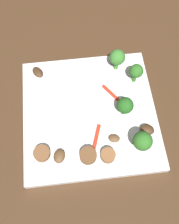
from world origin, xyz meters
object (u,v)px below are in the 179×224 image
object	(u,v)px
mushroom_2	(147,129)
plate	(90,114)
fork	(64,96)
sausage_slice_1	(108,155)
broccoli_floret_1	(125,106)
broccoli_floret_2	(136,71)
pepper_strip_1	(96,138)
sausage_slice_0	(42,153)
mushroom_0	(59,156)
mushroom_3	(114,138)
sausage_slice_3	(88,156)
pepper_strip_2	(112,94)
broccoli_floret_0	(143,141)
broccoli_floret_3	(117,58)
mushroom_1	(38,72)

from	to	relation	value
mushroom_2	plate	bearing A→B (deg)	63.45
fork	sausage_slice_1	size ratio (longest dim) A/B	6.14
fork	broccoli_floret_1	distance (m)	0.13
broccoli_floret_2	pepper_strip_1	bearing A→B (deg)	141.30
mushroom_2	sausage_slice_0	bearing A→B (deg)	96.67
sausage_slice_0	pepper_strip_1	distance (m)	0.11
mushroom_2	mushroom_0	bearing A→B (deg)	100.77
mushroom_0	mushroom_3	xyz separation A→B (m)	(0.02, -0.11, -0.00)
mushroom_0	sausage_slice_3	bearing A→B (deg)	-95.77
pepper_strip_2	mushroom_2	bearing A→B (deg)	-147.84
broccoli_floret_0	plate	bearing A→B (deg)	45.42
sausage_slice_0	fork	bearing A→B (deg)	-22.86
fork	broccoli_floret_3	world-z (taller)	broccoli_floret_3
broccoli_floret_1	sausage_slice_1	distance (m)	0.10
mushroom_0	pepper_strip_2	distance (m)	0.17
broccoli_floret_3	mushroom_3	distance (m)	0.17
plate	sausage_slice_0	world-z (taller)	sausage_slice_0
mushroom_0	pepper_strip_2	world-z (taller)	mushroom_0
broccoli_floret_0	mushroom_3	bearing A→B (deg)	64.31
broccoli_floret_3	sausage_slice_1	xyz separation A→B (m)	(-0.19, 0.05, -0.03)
fork	mushroom_1	size ratio (longest dim) A/B	5.71
broccoli_floret_0	mushroom_3	world-z (taller)	broccoli_floret_0
plate	pepper_strip_1	world-z (taller)	pepper_strip_1
broccoli_floret_0	broccoli_floret_1	world-z (taller)	broccoli_floret_0
plate	fork	size ratio (longest dim) A/B	1.57
mushroom_0	mushroom_1	distance (m)	0.19
plate	mushroom_3	size ratio (longest dim) A/B	12.10
fork	sausage_slice_3	world-z (taller)	sausage_slice_3
mushroom_1	mushroom_2	world-z (taller)	mushroom_2
plate	sausage_slice_1	xyz separation A→B (m)	(-0.10, -0.02, 0.02)
broccoli_floret_1	mushroom_0	xyz separation A→B (m)	(-0.08, 0.13, -0.02)
broccoli_floret_0	sausage_slice_0	bearing A→B (deg)	87.77
plate	pepper_strip_1	bearing A→B (deg)	-173.17
mushroom_2	broccoli_floret_2	bearing A→B (deg)	1.69
fork	pepper_strip_2	size ratio (longest dim) A/B	3.14
plate	mushroom_2	xyz separation A→B (m)	(-0.05, -0.11, 0.02)
sausage_slice_3	pepper_strip_2	size ratio (longest dim) A/B	0.59
broccoli_floret_1	mushroom_3	size ratio (longest dim) A/B	2.12
broccoli_floret_0	pepper_strip_1	bearing A→B (deg)	70.55
sausage_slice_3	mushroom_3	world-z (taller)	sausage_slice_3
mushroom_0	plate	bearing A→B (deg)	-37.68
broccoli_floret_2	pepper_strip_1	xyz separation A→B (m)	(-0.12, 0.10, -0.03)
broccoli_floret_0	mushroom_2	xyz separation A→B (m)	(0.03, -0.02, -0.03)
fork	sausage_slice_1	bearing A→B (deg)	-175.66
broccoli_floret_3	mushroom_0	distance (m)	0.23
broccoli_floret_0	mushroom_1	xyz separation A→B (m)	(0.19, 0.19, -0.03)
sausage_slice_0	pepper_strip_1	size ratio (longest dim) A/B	0.59
plate	mushroom_1	distance (m)	0.15
plate	pepper_strip_2	world-z (taller)	pepper_strip_2
sausage_slice_1	pepper_strip_2	xyz separation A→B (m)	(0.13, -0.03, -0.01)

